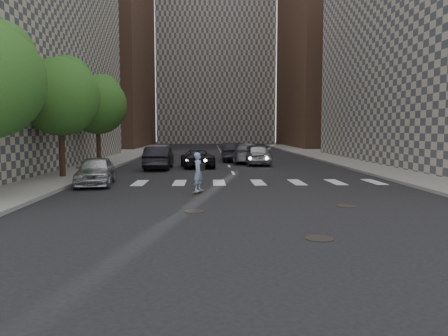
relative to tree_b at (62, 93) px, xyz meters
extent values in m
plane|color=black|center=(9.45, -11.14, -4.65)|extent=(160.00, 160.00, 0.00)
cube|color=gray|center=(-5.05, 8.86, -4.57)|extent=(13.00, 80.00, 0.15)
cube|color=gray|center=(23.95, 8.86, -4.57)|extent=(13.00, 80.00, 0.15)
cube|color=black|center=(-1.75, -1.14, -2.65)|extent=(0.30, 14.00, 4.00)
cube|color=maroon|center=(-0.95, -1.14, -0.55)|extent=(1.60, 14.00, 0.25)
cube|color=black|center=(20.65, 2.86, -2.65)|extent=(0.30, 18.00, 4.00)
cube|color=brown|center=(-10.55, 43.86, 15.35)|extent=(18.00, 24.00, 40.00)
cube|color=brown|center=(29.45, 43.86, 13.35)|extent=(18.00, 24.00, 36.00)
cube|color=#ADA08E|center=(9.45, 66.86, 19.35)|extent=(22.00, 20.00, 48.00)
cylinder|color=#382619|center=(-0.05, -0.14, -3.10)|extent=(0.32, 0.32, 2.80)
sphere|color=#23541C|center=(-0.05, -0.14, -0.20)|extent=(4.20, 4.20, 4.20)
sphere|color=#23541C|center=(0.15, 0.46, 0.70)|extent=(2.80, 2.80, 2.80)
cylinder|color=#382619|center=(-0.05, 7.86, -3.10)|extent=(0.32, 0.32, 2.80)
sphere|color=#23541C|center=(-0.05, 7.86, -0.20)|extent=(4.20, 4.20, 4.20)
sphere|color=#23541C|center=(0.15, 8.46, 0.70)|extent=(2.80, 2.80, 2.80)
cylinder|color=black|center=(10.65, -13.64, -4.64)|extent=(0.70, 0.70, 0.02)
cylinder|color=black|center=(7.45, -9.94, -4.64)|extent=(0.70, 0.70, 0.02)
cylinder|color=black|center=(12.75, -9.14, -4.64)|extent=(0.70, 0.70, 0.02)
cube|color=brown|center=(7.49, -5.73, -4.56)|extent=(0.55, 0.88, 0.02)
cylinder|color=green|center=(7.30, -5.98, -4.62)|extent=(0.05, 0.06, 0.06)
cylinder|color=green|center=(7.44, -6.05, -4.62)|extent=(0.05, 0.06, 0.06)
cylinder|color=green|center=(7.55, -5.42, -4.62)|extent=(0.05, 0.06, 0.06)
cylinder|color=green|center=(7.69, -5.48, -4.62)|extent=(0.05, 0.06, 0.06)
imported|color=#808EBA|center=(7.49, -5.73, -3.73)|extent=(0.60, 0.71, 1.64)
cube|color=black|center=(7.67, -5.76, -3.53)|extent=(0.20, 0.29, 0.31)
imported|color=#B0B3B8|center=(2.45, -2.92, -3.94)|extent=(2.15, 4.30, 1.41)
imported|color=black|center=(4.56, 5.63, -3.87)|extent=(1.64, 4.70, 1.55)
imported|color=#5A5B61|center=(11.04, 10.86, -3.86)|extent=(2.65, 5.58, 1.57)
imported|color=black|center=(7.13, 6.86, -4.01)|extent=(2.68, 4.81, 1.27)
imported|color=#9E9FA5|center=(11.49, 8.86, -3.86)|extent=(2.39, 4.80, 1.57)
imported|color=black|center=(9.96, 12.86, -3.85)|extent=(1.69, 4.82, 1.59)
camera|label=1|loc=(7.89, -24.17, -1.93)|focal=35.00mm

